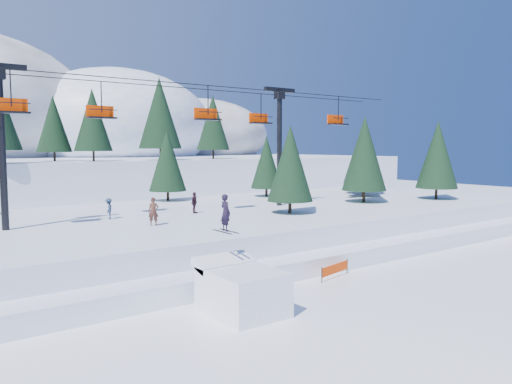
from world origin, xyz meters
TOP-DOWN VIEW (x-y plane):
  - ground at (0.00, 0.00)m, footprint 160.00×160.00m
  - mid_shelf at (0.00, 18.00)m, footprint 70.00×22.00m
  - berm at (0.00, 8.00)m, footprint 70.00×6.00m
  - jump_kicker at (-1.78, 2.50)m, footprint 3.02×4.29m
  - chairlift at (1.88, 18.05)m, footprint 46.00×3.21m
  - conifer_stand at (1.28, 18.15)m, footprint 63.01×18.12m
  - distant_skiers at (0.22, 17.64)m, footprint 34.21×8.64m
  - banner_near at (6.15, 4.28)m, footprint 2.79×0.69m
  - banner_far at (11.01, 5.81)m, footprint 2.83×0.44m

SIDE VIEW (x-z plane):
  - ground at x=0.00m, z-range 0.00..0.00m
  - banner_near at x=6.15m, z-range 0.09..0.99m
  - banner_far at x=11.01m, z-range 0.09..0.99m
  - berm at x=0.00m, z-range 0.00..1.10m
  - jump_kicker at x=-1.78m, z-range -1.56..3.87m
  - mid_shelf at x=0.00m, z-range 0.00..2.50m
  - distant_skiers at x=0.22m, z-range 2.38..4.26m
  - conifer_stand at x=1.28m, z-range 2.24..11.60m
  - chairlift at x=1.88m, z-range 4.18..14.46m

